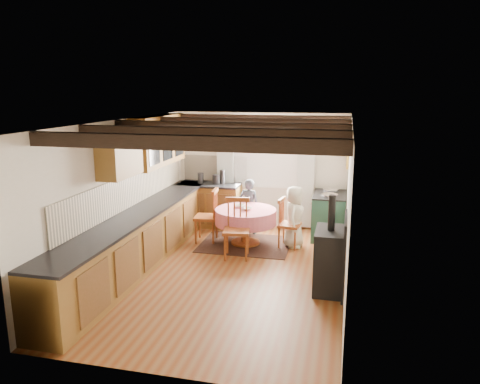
% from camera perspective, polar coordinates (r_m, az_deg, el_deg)
% --- Properties ---
extents(floor, '(3.60, 5.50, 0.00)m').
position_cam_1_polar(floor, '(7.41, -1.43, -10.05)').
color(floor, brown).
rests_on(floor, ground).
extents(ceiling, '(3.60, 5.50, 0.00)m').
position_cam_1_polar(ceiling, '(6.85, -1.54, 8.79)').
color(ceiling, white).
rests_on(ceiling, ground).
extents(wall_back, '(3.60, 0.00, 2.40)m').
position_cam_1_polar(wall_back, '(9.67, 2.64, 2.77)').
color(wall_back, silver).
rests_on(wall_back, ground).
extents(wall_front, '(3.60, 0.00, 2.40)m').
position_cam_1_polar(wall_front, '(4.55, -10.37, -9.02)').
color(wall_front, silver).
rests_on(wall_front, ground).
extents(wall_left, '(0.00, 5.50, 2.40)m').
position_cam_1_polar(wall_left, '(7.68, -14.59, -0.24)').
color(wall_left, silver).
rests_on(wall_left, ground).
extents(wall_right, '(0.00, 5.50, 2.40)m').
position_cam_1_polar(wall_right, '(6.82, 13.32, -1.79)').
color(wall_right, silver).
rests_on(wall_right, ground).
extents(beam_a, '(3.60, 0.16, 0.16)m').
position_cam_1_polar(beam_a, '(4.96, -7.44, 6.14)').
color(beam_a, black).
rests_on(beam_a, ceiling).
extents(beam_b, '(3.60, 0.16, 0.16)m').
position_cam_1_polar(beam_b, '(5.90, -4.02, 7.25)').
color(beam_b, black).
rests_on(beam_b, ceiling).
extents(beam_c, '(3.60, 0.16, 0.16)m').
position_cam_1_polar(beam_c, '(6.86, -1.54, 8.04)').
color(beam_c, black).
rests_on(beam_c, ceiling).
extents(beam_d, '(3.60, 0.16, 0.16)m').
position_cam_1_polar(beam_d, '(7.83, 0.34, 8.63)').
color(beam_d, black).
rests_on(beam_d, ceiling).
extents(beam_e, '(3.60, 0.16, 0.16)m').
position_cam_1_polar(beam_e, '(8.80, 1.80, 9.08)').
color(beam_e, black).
rests_on(beam_e, ceiling).
extents(splash_left, '(0.02, 4.50, 0.55)m').
position_cam_1_polar(splash_left, '(7.93, -13.47, 0.22)').
color(splash_left, beige).
rests_on(splash_left, wall_left).
extents(splash_back, '(1.40, 0.02, 0.55)m').
position_cam_1_polar(splash_back, '(9.88, -3.10, 2.98)').
color(splash_back, beige).
rests_on(splash_back, wall_back).
extents(base_cabinet_left, '(0.60, 5.30, 0.88)m').
position_cam_1_polar(base_cabinet_left, '(7.75, -12.30, -5.84)').
color(base_cabinet_left, brown).
rests_on(base_cabinet_left, floor).
extents(base_cabinet_back, '(1.30, 0.60, 0.88)m').
position_cam_1_polar(base_cabinet_back, '(9.79, -3.79, -1.67)').
color(base_cabinet_back, brown).
rests_on(base_cabinet_back, floor).
extents(worktop_left, '(0.64, 5.30, 0.04)m').
position_cam_1_polar(worktop_left, '(7.61, -12.33, -2.57)').
color(worktop_left, black).
rests_on(worktop_left, base_cabinet_left).
extents(worktop_back, '(1.30, 0.64, 0.04)m').
position_cam_1_polar(worktop_back, '(9.66, -3.86, 0.94)').
color(worktop_back, black).
rests_on(worktop_back, base_cabinet_back).
extents(wall_cabinet_glass, '(0.34, 1.80, 0.90)m').
position_cam_1_polar(wall_cabinet_glass, '(8.55, -10.13, 6.36)').
color(wall_cabinet_glass, brown).
rests_on(wall_cabinet_glass, wall_left).
extents(wall_cabinet_solid, '(0.34, 0.90, 0.70)m').
position_cam_1_polar(wall_cabinet_solid, '(7.22, -14.80, 4.59)').
color(wall_cabinet_solid, brown).
rests_on(wall_cabinet_solid, wall_left).
extents(window_frame, '(1.34, 0.03, 1.54)m').
position_cam_1_polar(window_frame, '(9.57, 3.24, 5.09)').
color(window_frame, white).
rests_on(window_frame, wall_back).
extents(window_pane, '(1.20, 0.01, 1.40)m').
position_cam_1_polar(window_pane, '(9.58, 3.24, 5.09)').
color(window_pane, white).
rests_on(window_pane, wall_back).
extents(curtain_left, '(0.35, 0.10, 2.10)m').
position_cam_1_polar(curtain_left, '(9.75, -1.81, 2.27)').
color(curtain_left, silver).
rests_on(curtain_left, wall_back).
extents(curtain_right, '(0.35, 0.10, 2.10)m').
position_cam_1_polar(curtain_right, '(9.46, 8.19, 1.82)').
color(curtain_right, silver).
rests_on(curtain_right, wall_back).
extents(curtain_rod, '(2.00, 0.03, 0.03)m').
position_cam_1_polar(curtain_rod, '(9.43, 3.19, 8.64)').
color(curtain_rod, black).
rests_on(curtain_rod, wall_back).
extents(wall_picture, '(0.04, 0.50, 0.60)m').
position_cam_1_polar(wall_picture, '(8.99, 13.33, 4.91)').
color(wall_picture, gold).
rests_on(wall_picture, wall_right).
extents(wall_plate, '(0.30, 0.02, 0.30)m').
position_cam_1_polar(wall_plate, '(9.43, 8.95, 5.45)').
color(wall_plate, silver).
rests_on(wall_plate, wall_back).
extents(rug, '(1.67, 1.30, 0.01)m').
position_cam_1_polar(rug, '(8.69, 0.70, -6.52)').
color(rug, '#3C291F').
rests_on(rug, floor).
extents(dining_table, '(1.14, 1.14, 0.69)m').
position_cam_1_polar(dining_table, '(8.58, 0.70, -4.39)').
color(dining_table, '#F87A7C').
rests_on(dining_table, floor).
extents(chair_near, '(0.51, 0.53, 1.04)m').
position_cam_1_polar(chair_near, '(7.88, -0.45, -4.62)').
color(chair_near, '#984C1F').
rests_on(chair_near, floor).
extents(chair_left, '(0.50, 0.48, 1.03)m').
position_cam_1_polar(chair_left, '(8.75, -4.25, -2.90)').
color(chair_left, '#984C1F').
rests_on(chair_left, floor).
extents(chair_right, '(0.47, 0.45, 0.92)m').
position_cam_1_polar(chair_right, '(8.46, 6.20, -3.87)').
color(chair_right, '#984C1F').
rests_on(chair_right, floor).
extents(aga_range, '(0.63, 0.98, 0.90)m').
position_cam_1_polar(aga_range, '(9.13, 11.05, -2.88)').
color(aga_range, '#214536').
rests_on(aga_range, floor).
extents(cast_iron_stove, '(0.43, 0.71, 1.42)m').
position_cam_1_polar(cast_iron_stove, '(6.69, 11.21, -6.33)').
color(cast_iron_stove, black).
rests_on(cast_iron_stove, floor).
extents(child_far, '(0.44, 0.31, 1.13)m').
position_cam_1_polar(child_far, '(9.17, 1.15, -1.81)').
color(child_far, '#394551').
rests_on(child_far, floor).
extents(child_right, '(0.39, 0.58, 1.15)m').
position_cam_1_polar(child_right, '(8.48, 6.77, -3.07)').
color(child_right, beige).
rests_on(child_right, floor).
extents(bowl_a, '(0.28, 0.28, 0.05)m').
position_cam_1_polar(bowl_a, '(8.44, 0.81, -2.09)').
color(bowl_a, silver).
rests_on(bowl_a, dining_table).
extents(bowl_b, '(0.25, 0.25, 0.06)m').
position_cam_1_polar(bowl_b, '(8.61, -0.05, -1.75)').
color(bowl_b, silver).
rests_on(bowl_b, dining_table).
extents(cup, '(0.09, 0.09, 0.08)m').
position_cam_1_polar(cup, '(8.39, 0.35, -2.04)').
color(cup, silver).
rests_on(cup, dining_table).
extents(canister_tall, '(0.13, 0.13, 0.22)m').
position_cam_1_polar(canister_tall, '(9.69, -4.93, 1.75)').
color(canister_tall, '#262628').
rests_on(canister_tall, worktop_back).
extents(canister_wide, '(0.18, 0.18, 0.20)m').
position_cam_1_polar(canister_wide, '(9.59, -2.95, 1.59)').
color(canister_wide, '#262628').
rests_on(canister_wide, worktop_back).
extents(canister_slim, '(0.11, 0.11, 0.30)m').
position_cam_1_polar(canister_slim, '(9.57, -2.22, 1.88)').
color(canister_slim, '#262628').
rests_on(canister_slim, worktop_back).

